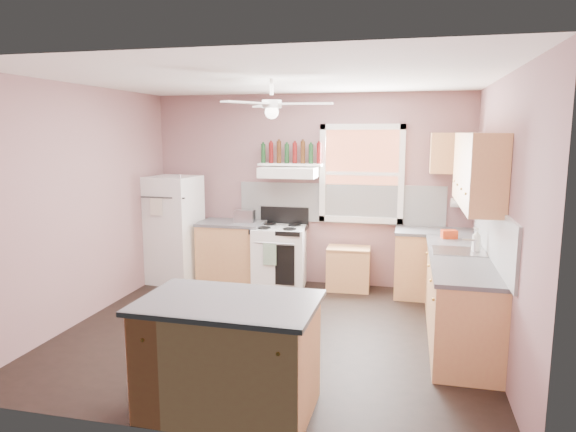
% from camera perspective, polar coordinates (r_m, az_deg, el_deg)
% --- Properties ---
extents(floor, '(4.50, 4.50, 0.00)m').
position_cam_1_polar(floor, '(5.76, -1.70, -12.81)').
color(floor, black).
rests_on(floor, ground).
extents(ceiling, '(4.50, 4.50, 0.00)m').
position_cam_1_polar(ceiling, '(5.36, -1.84, 15.00)').
color(ceiling, white).
rests_on(ceiling, ground).
extents(wall_back, '(4.50, 0.05, 2.70)m').
position_cam_1_polar(wall_back, '(7.36, 2.33, 2.91)').
color(wall_back, '#835D5E').
rests_on(wall_back, ground).
extents(wall_right, '(0.05, 4.00, 2.70)m').
position_cam_1_polar(wall_right, '(5.29, 22.77, -0.32)').
color(wall_right, '#835D5E').
rests_on(wall_right, ground).
extents(wall_left, '(0.05, 4.00, 2.70)m').
position_cam_1_polar(wall_left, '(6.37, -21.94, 1.25)').
color(wall_left, '#835D5E').
rests_on(wall_left, ground).
extents(backsplash_back, '(2.90, 0.03, 0.55)m').
position_cam_1_polar(backsplash_back, '(7.27, 5.75, 1.40)').
color(backsplash_back, white).
rests_on(backsplash_back, wall_back).
extents(backsplash_right, '(0.03, 2.60, 0.55)m').
position_cam_1_polar(backsplash_right, '(5.61, 21.76, -1.57)').
color(backsplash_right, white).
rests_on(backsplash_right, wall_right).
extents(window_view, '(1.00, 0.02, 1.20)m').
position_cam_1_polar(window_view, '(7.19, 8.18, 4.68)').
color(window_view, brown).
rests_on(window_view, wall_back).
extents(window_frame, '(1.16, 0.07, 1.36)m').
position_cam_1_polar(window_frame, '(7.16, 8.16, 4.66)').
color(window_frame, white).
rests_on(window_frame, wall_back).
extents(refrigerator, '(0.73, 0.71, 1.55)m').
position_cam_1_polar(refrigerator, '(7.61, -12.49, -1.48)').
color(refrigerator, white).
rests_on(refrigerator, floor).
extents(base_cabinet_left, '(0.90, 0.60, 0.86)m').
position_cam_1_polar(base_cabinet_left, '(7.48, -6.22, -4.19)').
color(base_cabinet_left, tan).
rests_on(base_cabinet_left, floor).
extents(counter_left, '(0.92, 0.62, 0.04)m').
position_cam_1_polar(counter_left, '(7.39, -6.28, -0.79)').
color(counter_left, '#4C4C4F').
rests_on(counter_left, base_cabinet_left).
extents(toaster, '(0.28, 0.17, 0.18)m').
position_cam_1_polar(toaster, '(7.28, -4.85, -0.04)').
color(toaster, silver).
rests_on(toaster, counter_left).
extents(stove, '(0.77, 0.71, 0.86)m').
position_cam_1_polar(stove, '(7.24, -0.94, -4.58)').
color(stove, white).
rests_on(stove, floor).
extents(range_hood, '(0.78, 0.50, 0.14)m').
position_cam_1_polar(range_hood, '(7.11, 0.09, 4.88)').
color(range_hood, white).
rests_on(range_hood, wall_back).
extents(bottle_shelf, '(0.90, 0.26, 0.03)m').
position_cam_1_polar(bottle_shelf, '(7.22, 0.31, 5.75)').
color(bottle_shelf, white).
rests_on(bottle_shelf, range_hood).
extents(cart, '(0.60, 0.41, 0.58)m').
position_cam_1_polar(cart, '(7.19, 6.71, -5.88)').
color(cart, tan).
rests_on(cart, floor).
extents(base_cabinet_corner, '(1.00, 0.60, 0.86)m').
position_cam_1_polar(base_cabinet_corner, '(7.08, 15.87, -5.27)').
color(base_cabinet_corner, tan).
rests_on(base_cabinet_corner, floor).
extents(base_cabinet_right, '(0.60, 2.20, 0.86)m').
position_cam_1_polar(base_cabinet_right, '(5.75, 18.47, -8.78)').
color(base_cabinet_right, tan).
rests_on(base_cabinet_right, floor).
extents(counter_corner, '(1.02, 0.62, 0.04)m').
position_cam_1_polar(counter_corner, '(6.98, 16.03, -1.69)').
color(counter_corner, '#4C4C4F').
rests_on(counter_corner, base_cabinet_corner).
extents(counter_right, '(0.62, 2.22, 0.04)m').
position_cam_1_polar(counter_right, '(5.63, 18.61, -4.41)').
color(counter_right, '#4C4C4F').
rests_on(counter_right, base_cabinet_right).
extents(sink, '(0.55, 0.45, 0.03)m').
position_cam_1_polar(sink, '(5.82, 18.44, -3.81)').
color(sink, silver).
rests_on(sink, counter_right).
extents(faucet, '(0.03, 0.03, 0.14)m').
position_cam_1_polar(faucet, '(5.82, 20.05, -3.14)').
color(faucet, silver).
rests_on(faucet, sink).
extents(upper_cabinet_right, '(0.33, 1.80, 0.76)m').
position_cam_1_polar(upper_cabinet_right, '(5.71, 20.30, 4.83)').
color(upper_cabinet_right, tan).
rests_on(upper_cabinet_right, wall_right).
extents(upper_cabinet_corner, '(0.60, 0.33, 0.52)m').
position_cam_1_polar(upper_cabinet_corner, '(7.01, 18.00, 6.66)').
color(upper_cabinet_corner, tan).
rests_on(upper_cabinet_corner, wall_back).
extents(paper_towel, '(0.26, 0.12, 0.12)m').
position_cam_1_polar(paper_towel, '(7.11, 18.68, 1.39)').
color(paper_towel, white).
rests_on(paper_towel, wall_back).
extents(island, '(1.30, 0.84, 0.86)m').
position_cam_1_polar(island, '(4.17, -6.55, -15.41)').
color(island, tan).
rests_on(island, floor).
extents(island_top, '(1.38, 0.91, 0.04)m').
position_cam_1_polar(island_top, '(4.00, -6.67, -9.54)').
color(island_top, '#4C4C4F').
rests_on(island_top, island).
extents(ceiling_fan_hub, '(0.20, 0.20, 0.08)m').
position_cam_1_polar(ceiling_fan_hub, '(5.34, -1.82, 12.33)').
color(ceiling_fan_hub, white).
rests_on(ceiling_fan_hub, ceiling).
extents(soap_bottle, '(0.14, 0.14, 0.26)m').
position_cam_1_polar(soap_bottle, '(5.84, 20.21, -2.51)').
color(soap_bottle, silver).
rests_on(soap_bottle, counter_right).
extents(red_caddy, '(0.20, 0.16, 0.10)m').
position_cam_1_polar(red_caddy, '(6.49, 17.47, -1.95)').
color(red_caddy, '#B8300F').
rests_on(red_caddy, counter_right).
extents(wine_bottles, '(0.86, 0.06, 0.31)m').
position_cam_1_polar(wine_bottles, '(7.21, 0.32, 7.01)').
color(wine_bottles, '#143819').
rests_on(wine_bottles, bottle_shelf).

